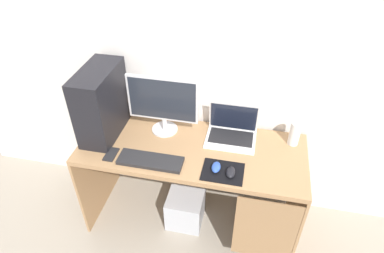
# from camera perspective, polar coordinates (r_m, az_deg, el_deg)

# --- Properties ---
(ground_plane) EXTENTS (8.00, 8.00, 0.00)m
(ground_plane) POSITION_cam_1_polar(r_m,az_deg,el_deg) (2.83, 0.00, -15.11)
(ground_plane) COLOR #9E9384
(wall_back) EXTENTS (4.00, 0.05, 2.60)m
(wall_back) POSITION_cam_1_polar(r_m,az_deg,el_deg) (2.27, 1.95, 12.71)
(wall_back) COLOR silver
(wall_back) RESTS_ON ground_plane
(desk) EXTENTS (1.53, 0.61, 0.75)m
(desk) POSITION_cam_1_polar(r_m,az_deg,el_deg) (2.37, 0.42, -6.51)
(desk) COLOR #A37A51
(desk) RESTS_ON ground_plane
(pc_tower) EXTENTS (0.21, 0.45, 0.49)m
(pc_tower) POSITION_cam_1_polar(r_m,az_deg,el_deg) (2.36, -15.11, 3.93)
(pc_tower) COLOR black
(pc_tower) RESTS_ON desk
(monitor) EXTENTS (0.49, 0.18, 0.43)m
(monitor) POSITION_cam_1_polar(r_m,az_deg,el_deg) (2.30, -4.97, 3.89)
(monitor) COLOR silver
(monitor) RESTS_ON desk
(laptop) EXTENTS (0.34, 0.25, 0.24)m
(laptop) POSITION_cam_1_polar(r_m,az_deg,el_deg) (2.35, 6.73, -0.87)
(laptop) COLOR white
(laptop) RESTS_ON desk
(speaker) EXTENTS (0.07, 0.07, 0.17)m
(speaker) POSITION_cam_1_polar(r_m,az_deg,el_deg) (2.36, 17.02, -1.13)
(speaker) COLOR white
(speaker) RESTS_ON desk
(keyboard) EXTENTS (0.42, 0.14, 0.02)m
(keyboard) POSITION_cam_1_polar(r_m,az_deg,el_deg) (2.18, -7.07, -5.77)
(keyboard) COLOR #232326
(keyboard) RESTS_ON desk
(mousepad) EXTENTS (0.26, 0.20, 0.00)m
(mousepad) POSITION_cam_1_polar(r_m,az_deg,el_deg) (2.12, 5.25, -7.63)
(mousepad) COLOR black
(mousepad) RESTS_ON desk
(mouse_left) EXTENTS (0.06, 0.10, 0.03)m
(mouse_left) POSITION_cam_1_polar(r_m,az_deg,el_deg) (2.12, 4.10, -6.90)
(mouse_left) COLOR #2D51B2
(mouse_left) RESTS_ON mousepad
(mouse_right) EXTENTS (0.06, 0.10, 0.03)m
(mouse_right) POSITION_cam_1_polar(r_m,az_deg,el_deg) (2.09, 6.59, -7.72)
(mouse_right) COLOR black
(mouse_right) RESTS_ON mousepad
(cell_phone) EXTENTS (0.07, 0.13, 0.01)m
(cell_phone) POSITION_cam_1_polar(r_m,az_deg,el_deg) (2.29, -13.57, -4.61)
(cell_phone) COLOR #232326
(cell_phone) RESTS_ON desk
(subwoofer) EXTENTS (0.27, 0.27, 0.27)m
(subwoofer) POSITION_cam_1_polar(r_m,az_deg,el_deg) (2.72, -1.11, -13.70)
(subwoofer) COLOR #B7BCC6
(subwoofer) RESTS_ON ground_plane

